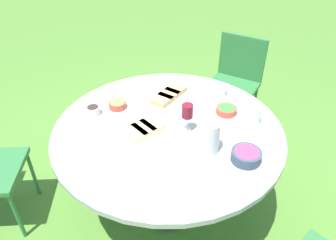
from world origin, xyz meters
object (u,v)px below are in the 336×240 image
water_pitcher (209,136)px  wine_glass (187,112)px  dining_table (168,138)px  chair_near_right (236,77)px

water_pitcher → wine_glass: size_ratio=1.03×
wine_glass → water_pitcher: bearing=-165.0°
dining_table → chair_near_right: bearing=-47.3°
water_pitcher → wine_glass: (0.21, 0.06, 0.04)m
chair_near_right → wine_glass: (-0.93, 0.84, 0.38)m
chair_near_right → wine_glass: size_ratio=4.67×
dining_table → wine_glass: bearing=-121.4°
dining_table → chair_near_right: size_ratio=1.63×
water_pitcher → wine_glass: 0.22m
dining_table → wine_glass: wine_glass is taller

